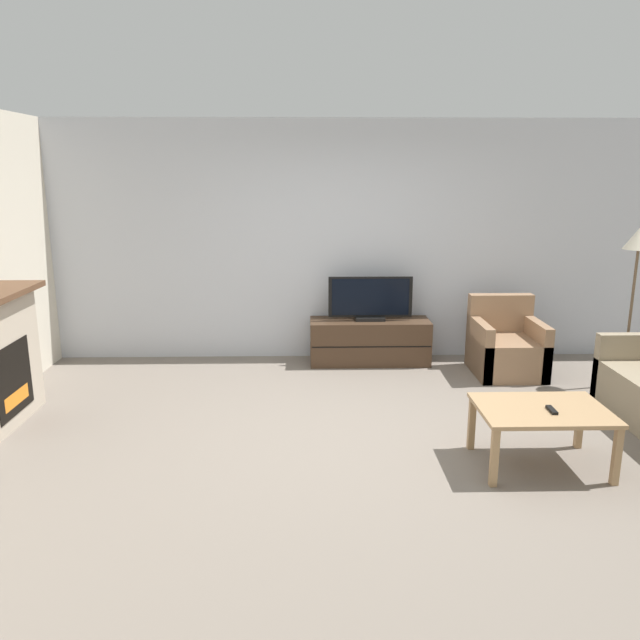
% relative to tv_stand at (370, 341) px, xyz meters
% --- Properties ---
extents(ground_plane, '(24.00, 24.00, 0.00)m').
position_rel_tv_stand_xyz_m(ground_plane, '(-0.29, -2.00, -0.25)').
color(ground_plane, slate).
extents(wall_back, '(12.00, 0.06, 2.70)m').
position_rel_tv_stand_xyz_m(wall_back, '(-0.29, 0.30, 1.10)').
color(wall_back, silver).
rests_on(wall_back, ground).
extents(tv_stand, '(1.34, 0.46, 0.50)m').
position_rel_tv_stand_xyz_m(tv_stand, '(0.00, 0.00, 0.00)').
color(tv_stand, '#422D1E').
rests_on(tv_stand, ground).
extents(tv, '(0.94, 0.18, 0.50)m').
position_rel_tv_stand_xyz_m(tv, '(0.00, -0.00, 0.48)').
color(tv, black).
rests_on(tv, tv_stand).
extents(armchair, '(0.70, 0.76, 0.81)m').
position_rel_tv_stand_xyz_m(armchair, '(1.43, -0.41, 0.02)').
color(armchair, '#937051').
rests_on(armchair, ground).
extents(coffee_table, '(0.93, 0.68, 0.46)m').
position_rel_tv_stand_xyz_m(coffee_table, '(1.00, -2.58, 0.15)').
color(coffee_table, '#A37F56').
rests_on(coffee_table, ground).
extents(remote, '(0.04, 0.15, 0.02)m').
position_rel_tv_stand_xyz_m(remote, '(1.04, -2.65, 0.22)').
color(remote, black).
rests_on(remote, coffee_table).
extents(floor_lamp, '(0.30, 0.30, 1.61)m').
position_rel_tv_stand_xyz_m(floor_lamp, '(2.51, -0.85, 1.12)').
color(floor_lamp, black).
rests_on(floor_lamp, ground).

